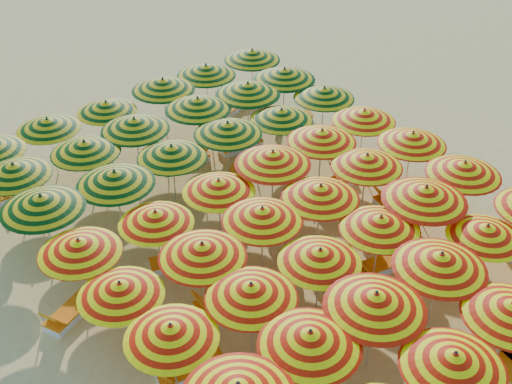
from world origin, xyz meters
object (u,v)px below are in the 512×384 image
umbrella_41 (284,74)px  umbrella_34 (281,115)px  umbrella_18 (120,289)px  lounger_11 (71,311)px  umbrella_3 (512,309)px  umbrella_9 (441,261)px  umbrella_43 (48,124)px  lounger_16 (188,157)px  umbrella_23 (412,138)px  lounger_20 (222,115)px  umbrella_14 (320,256)px  umbrella_17 (464,168)px  lounger_17 (240,146)px  umbrella_22 (367,161)px  lounger_2 (509,356)px  lounger_12 (181,261)px  lounger_18 (290,117)px  lounger_21 (240,103)px  umbrella_39 (198,104)px  umbrella_28 (322,136)px  umbrella_47 (252,55)px  umbrella_7 (310,339)px  umbrella_46 (206,70)px  umbrella_40 (248,89)px  umbrella_45 (163,84)px  umbrella_29 (364,116)px  lounger_9 (223,301)px  umbrella_27 (273,158)px  lounger_8 (380,265)px  umbrella_20 (262,214)px  umbrella_10 (487,232)px  umbrella_30 (42,202)px  umbrella_35 (324,93)px  umbrella_36 (14,170)px  umbrella_26 (219,186)px  umbrella_16 (425,194)px  umbrella_24 (79,246)px  beachgoer_b (286,236)px  lounger_15 (328,132)px  lounger_14 (219,185)px  umbrella_25 (156,217)px  lounger_13 (336,183)px  umbrella_12 (171,332)px  lounger_7 (189,370)px  umbrella_15 (380,223)px

umbrella_41 → umbrella_34: bearing=-132.8°
umbrella_18 → lounger_11: 2.71m
umbrella_3 → umbrella_9: 2.01m
umbrella_43 → lounger_16: size_ratio=1.37×
umbrella_9 → umbrella_23: 6.17m
umbrella_9 → umbrella_23: bearing=46.2°
lounger_20 → umbrella_14: bearing=50.4°
umbrella_17 → umbrella_18: umbrella_17 is taller
umbrella_3 → lounger_17: bearing=82.7°
umbrella_22 → lounger_2: umbrella_22 is taller
lounger_12 → lounger_18: size_ratio=1.00×
lounger_17 → lounger_21: bearing=-122.5°
umbrella_39 → lounger_16: size_ratio=1.69×
lounger_18 → umbrella_9: bearing=90.4°
umbrella_14 → umbrella_17: 6.06m
umbrella_28 → umbrella_47: umbrella_47 is taller
umbrella_7 → umbrella_46: bearing=64.0°
umbrella_40 → umbrella_47: (2.19, 2.51, -0.09)m
umbrella_45 → lounger_16: umbrella_45 is taller
umbrella_29 → lounger_9: 8.65m
umbrella_3 → lounger_12: umbrella_3 is taller
umbrella_27 → lounger_8: 4.54m
umbrella_20 → umbrella_47: (6.50, 8.64, 0.06)m
umbrella_10 → umbrella_7: bearing=179.6°
lounger_2 → umbrella_29: bearing=45.2°
umbrella_30 → umbrella_35: (10.97, 0.18, -0.10)m
umbrella_23 → lounger_17: bearing=115.0°
umbrella_14 → umbrella_43: umbrella_43 is taller
lounger_17 → umbrella_7: bearing=65.8°
umbrella_36 → umbrella_45: size_ratio=1.06×
umbrella_26 → lounger_18: umbrella_26 is taller
umbrella_16 → umbrella_24: 9.52m
umbrella_18 → umbrella_43: size_ratio=0.90×
umbrella_40 → beachgoer_b: 6.92m
umbrella_23 → lounger_15: 4.89m
lounger_15 → lounger_14: bearing=-167.3°
lounger_12 → lounger_16: (3.39, 4.71, 0.00)m
umbrella_17 → lounger_15: 6.96m
umbrella_25 → lounger_2: size_ratio=1.51×
umbrella_18 → lounger_18: bearing=30.2°
umbrella_24 → umbrella_36: bearing=89.1°
umbrella_3 → umbrella_43: umbrella_3 is taller
lounger_13 → beachgoer_b: size_ratio=1.30×
umbrella_12 → lounger_11: umbrella_12 is taller
lounger_7 → beachgoer_b: beachgoer_b is taller
lounger_14 → lounger_20: bearing=57.3°
umbrella_41 → lounger_17: umbrella_41 is taller
lounger_11 → umbrella_15: bearing=126.7°
umbrella_24 → umbrella_27: (6.46, -0.03, 0.18)m
umbrella_17 → umbrella_25: (-8.42, 3.92, -0.18)m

